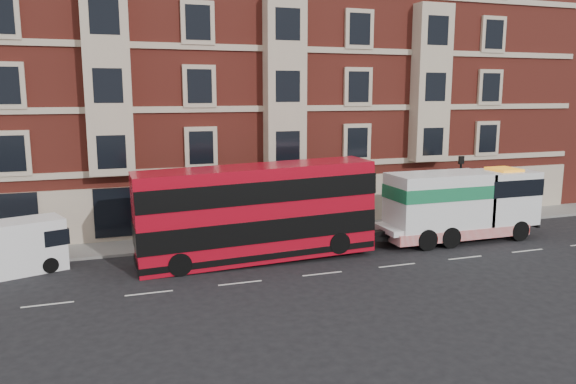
# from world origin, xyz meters

# --- Properties ---
(ground) EXTENTS (120.00, 120.00, 0.00)m
(ground) POSITION_xyz_m (0.00, 0.00, 0.00)
(ground) COLOR black
(ground) RESTS_ON ground
(sidewalk) EXTENTS (90.00, 3.00, 0.15)m
(sidewalk) POSITION_xyz_m (0.00, 7.50, 0.07)
(sidewalk) COLOR slate
(sidewalk) RESTS_ON ground
(victorian_terrace) EXTENTS (45.00, 12.00, 20.40)m
(victorian_terrace) POSITION_xyz_m (0.50, 15.00, 10.07)
(victorian_terrace) COLOR maroon
(victorian_terrace) RESTS_ON ground
(lamp_post_west) EXTENTS (0.35, 0.15, 4.35)m
(lamp_post_west) POSITION_xyz_m (-6.00, 6.20, 2.68)
(lamp_post_west) COLOR black
(lamp_post_west) RESTS_ON sidewalk
(lamp_post_east) EXTENTS (0.35, 0.15, 4.35)m
(lamp_post_east) POSITION_xyz_m (12.00, 6.20, 2.68)
(lamp_post_east) COLOR black
(lamp_post_east) RESTS_ON sidewalk
(double_decker_bus) EXTENTS (11.97, 2.75, 4.85)m
(double_decker_bus) POSITION_xyz_m (-2.35, 3.12, 2.57)
(double_decker_bus) COLOR #B0091B
(double_decker_bus) RESTS_ON ground
(tow_truck) EXTENTS (9.59, 2.83, 4.00)m
(tow_truck) POSITION_xyz_m (9.72, 3.12, 2.12)
(tow_truck) COLOR white
(tow_truck) RESTS_ON ground
(box_van) EXTENTS (5.19, 3.39, 2.51)m
(box_van) POSITION_xyz_m (-13.91, 4.77, 1.24)
(box_van) COLOR white
(box_van) RESTS_ON ground
(pedestrian) EXTENTS (0.64, 0.45, 1.70)m
(pedestrian) POSITION_xyz_m (-6.98, 7.77, 1.00)
(pedestrian) COLOR black
(pedestrian) RESTS_ON sidewalk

